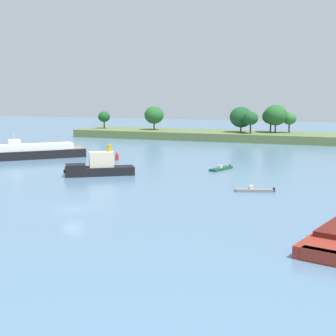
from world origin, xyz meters
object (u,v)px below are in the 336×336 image
Objects in this scene: small_motorboat at (254,190)px; fishing_skiff at (221,169)px; tugboat at (99,167)px; white_riverboat at (29,152)px; channel_buoy_red at (117,156)px.

fishing_skiff reaches higher than small_motorboat.
tugboat is 27.70m from small_motorboat.
tugboat reaches higher than small_motorboat.
channel_buoy_red is at bearing 13.38° from white_riverboat.
white_riverboat reaches higher than channel_buoy_red.
white_riverboat is at bearing 160.24° from small_motorboat.
small_motorboat is at bearing -34.78° from channel_buoy_red.
tugboat is at bearing -143.51° from fishing_skiff.
white_riverboat is 3.29× the size of fishing_skiff.
small_motorboat is at bearing -19.76° from white_riverboat.
tugboat is at bearing -29.89° from white_riverboat.
white_riverboat is 10.50× the size of channel_buoy_red.
channel_buoy_red is (-5.66, 18.30, -0.54)m from tugboat.
small_motorboat is (27.30, -4.59, -1.13)m from tugboat.
channel_buoy_red is (-23.56, 5.06, 0.58)m from fishing_skiff.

